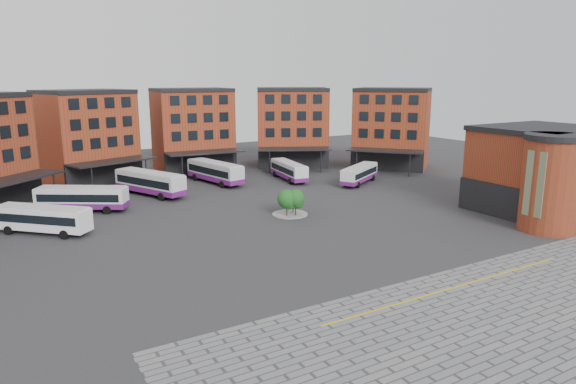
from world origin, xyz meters
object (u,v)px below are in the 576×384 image
bus_c (150,183)px  bus_f (359,174)px  tree_island (292,200)px  bus_a (42,218)px  blue_car (564,227)px  bus_d (215,172)px  bus_e (289,170)px  bus_b (82,198)px

bus_c → bus_f: (30.96, -8.55, -0.30)m
tree_island → bus_a: 27.85m
bus_f → blue_car: (2.53, -32.30, -0.83)m
bus_d → bus_e: bus_d is taller
bus_b → bus_d: 22.67m
bus_a → bus_e: (37.92, 12.11, -0.19)m
bus_b → bus_e: size_ratio=1.01×
bus_c → bus_e: (22.76, -0.39, -0.25)m
bus_b → bus_c: 10.94m
tree_island → bus_b: size_ratio=0.41×
bus_c → bus_b: bearing=-179.0°
bus_d → bus_f: (19.65, -11.87, -0.29)m
bus_a → bus_c: (15.15, 12.50, 0.06)m
bus_f → bus_c: bearing=-135.7°
bus_c → bus_e: bus_c is taller
bus_d → tree_island: bearing=-100.7°
bus_b → blue_car: (43.40, -36.21, -0.99)m
bus_a → blue_car: size_ratio=2.16×
tree_island → bus_c: bus_c is taller
bus_e → blue_car: 41.87m
bus_a → bus_e: 39.81m
bus_d → bus_f: 22.96m
bus_c → bus_f: bearing=-39.5°
blue_car → bus_b: bearing=49.7°
bus_a → blue_car: 56.32m
bus_b → bus_d: bearing=-37.2°
bus_a → bus_f: (46.12, 3.95, -0.24)m
tree_island → bus_d: size_ratio=0.36×
bus_a → bus_c: bus_c is taller
bus_d → bus_e: 12.03m
bus_a → bus_b: bus_b is taller
bus_e → bus_f: bus_e is taller
bus_a → bus_e: size_ratio=0.88×
bus_e → blue_car: bearing=-67.2°
bus_a → blue_car: bus_a is taller
bus_a → bus_d: 30.84m
bus_a → bus_c: 19.64m
tree_island → bus_e: tree_island is taller
bus_b → bus_c: bearing=-32.7°
tree_island → bus_e: bearing=60.4°
bus_e → bus_f: (8.20, -8.16, -0.06)m
bus_c → bus_f: bus_c is taller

